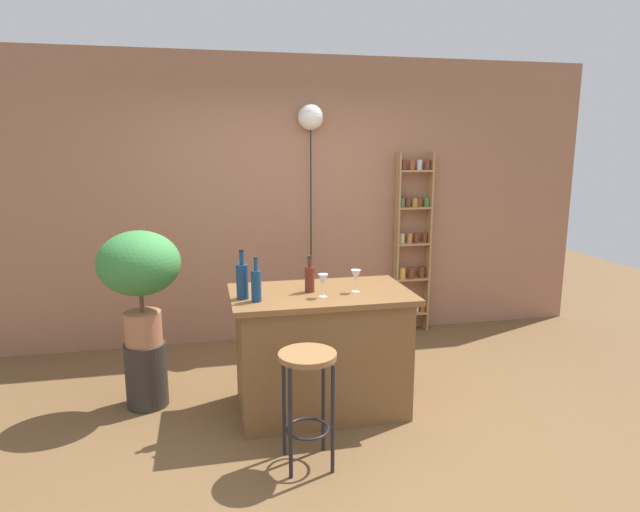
% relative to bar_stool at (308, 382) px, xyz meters
% --- Properties ---
extents(ground, '(12.00, 12.00, 0.00)m').
position_rel_bar_stool_xyz_m(ground, '(0.23, 0.40, -0.54)').
color(ground, brown).
extents(back_wall, '(6.40, 0.10, 2.80)m').
position_rel_bar_stool_xyz_m(back_wall, '(0.23, 2.35, 0.86)').
color(back_wall, '#9E6B51').
rests_on(back_wall, ground).
extents(kitchen_counter, '(1.30, 0.77, 0.90)m').
position_rel_bar_stool_xyz_m(kitchen_counter, '(0.23, 0.70, -0.09)').
color(kitchen_counter, brown).
rests_on(kitchen_counter, ground).
extents(bar_stool, '(0.35, 0.35, 0.73)m').
position_rel_bar_stool_xyz_m(bar_stool, '(0.00, 0.00, 0.00)').
color(bar_stool, black).
rests_on(bar_stool, ground).
extents(spice_shelf, '(0.37, 0.13, 1.88)m').
position_rel_bar_stool_xyz_m(spice_shelf, '(1.55, 2.22, 0.43)').
color(spice_shelf, '#A87F51').
rests_on(spice_shelf, ground).
extents(plant_stool, '(0.31, 0.31, 0.49)m').
position_rel_bar_stool_xyz_m(plant_stool, '(-1.04, 1.02, -0.30)').
color(plant_stool, '#2D2823').
rests_on(plant_stool, ground).
extents(potted_plant, '(0.59, 0.53, 0.85)m').
position_rel_bar_stool_xyz_m(potted_plant, '(-1.04, 1.02, 0.51)').
color(potted_plant, '#A86B4C').
rests_on(potted_plant, plant_stool).
extents(bottle_vinegar, '(0.08, 0.08, 0.35)m').
position_rel_bar_stool_xyz_m(bottle_vinegar, '(-0.33, 0.64, 0.49)').
color(bottle_vinegar, navy).
rests_on(bottle_vinegar, kitchen_counter).
extents(bottle_soda_blue, '(0.07, 0.07, 0.26)m').
position_rel_bar_stool_xyz_m(bottle_soda_blue, '(0.16, 0.71, 0.46)').
color(bottle_soda_blue, '#5B2319').
rests_on(bottle_soda_blue, kitchen_counter).
extents(bottle_sauce_amber, '(0.07, 0.07, 0.31)m').
position_rel_bar_stool_xyz_m(bottle_sauce_amber, '(-0.24, 0.55, 0.48)').
color(bottle_sauce_amber, navy).
rests_on(bottle_sauce_amber, kitchen_counter).
extents(wine_glass_left, '(0.07, 0.07, 0.16)m').
position_rel_bar_stool_xyz_m(wine_glass_left, '(0.48, 0.64, 0.48)').
color(wine_glass_left, silver).
rests_on(wine_glass_left, kitchen_counter).
extents(wine_glass_center, '(0.07, 0.07, 0.16)m').
position_rel_bar_stool_xyz_m(wine_glass_center, '(0.22, 0.56, 0.48)').
color(wine_glass_center, silver).
rests_on(wine_glass_center, kitchen_counter).
extents(pendant_globe_light, '(0.25, 0.25, 2.34)m').
position_rel_bar_stool_xyz_m(pendant_globe_light, '(0.47, 2.24, 1.65)').
color(pendant_globe_light, black).
rests_on(pendant_globe_light, ground).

